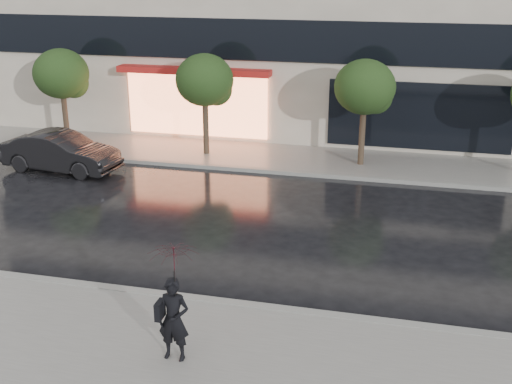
% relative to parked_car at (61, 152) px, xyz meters
% --- Properties ---
extents(ground, '(120.00, 120.00, 0.00)m').
position_rel_parked_car_xyz_m(ground, '(7.54, -6.96, -0.71)').
color(ground, black).
rests_on(ground, ground).
extents(sidewalk_near, '(60.00, 4.50, 0.12)m').
position_rel_parked_car_xyz_m(sidewalk_near, '(7.54, -10.21, -0.65)').
color(sidewalk_near, slate).
rests_on(sidewalk_near, ground).
extents(sidewalk_far, '(60.00, 3.50, 0.12)m').
position_rel_parked_car_xyz_m(sidewalk_far, '(7.54, 3.29, -0.65)').
color(sidewalk_far, slate).
rests_on(sidewalk_far, ground).
extents(curb_near, '(60.00, 0.25, 0.14)m').
position_rel_parked_car_xyz_m(curb_near, '(7.54, -7.96, -0.64)').
color(curb_near, gray).
rests_on(curb_near, ground).
extents(curb_far, '(60.00, 0.25, 0.14)m').
position_rel_parked_car_xyz_m(curb_far, '(7.54, 1.54, -0.64)').
color(curb_far, gray).
rests_on(curb_far, ground).
extents(tree_far_west, '(2.20, 2.20, 3.99)m').
position_rel_parked_car_xyz_m(tree_far_west, '(-1.40, 3.07, 2.21)').
color(tree_far_west, '#33261C').
rests_on(tree_far_west, ground).
extents(tree_mid_west, '(2.20, 2.20, 3.99)m').
position_rel_parked_car_xyz_m(tree_mid_west, '(4.60, 3.07, 2.21)').
color(tree_mid_west, '#33261C').
rests_on(tree_mid_west, ground).
extents(tree_mid_east, '(2.20, 2.20, 3.99)m').
position_rel_parked_car_xyz_m(tree_mid_east, '(10.60, 3.07, 2.21)').
color(tree_mid_east, '#33261C').
rests_on(tree_mid_east, ground).
extents(parked_car, '(4.46, 1.95, 1.43)m').
position_rel_parked_car_xyz_m(parked_car, '(0.00, 0.00, 0.00)').
color(parked_car, black).
rests_on(parked_car, ground).
extents(pedestrian_with_umbrella, '(0.93, 0.95, 2.35)m').
position_rel_parked_car_xyz_m(pedestrian_with_umbrella, '(8.22, -10.23, 0.94)').
color(pedestrian_with_umbrella, black).
rests_on(pedestrian_with_umbrella, sidewalk_near).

